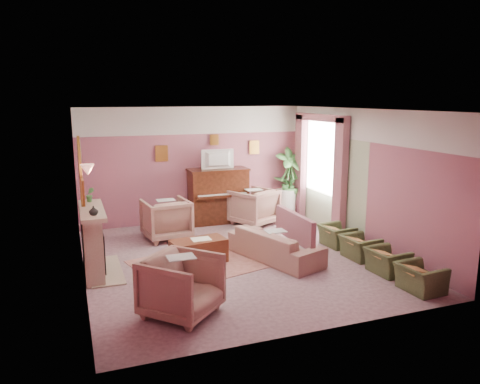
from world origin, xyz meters
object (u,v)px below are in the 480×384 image
object	(u,v)px
floral_armchair_front	(182,283)
side_table	(285,203)
floral_armchair_right	(254,205)
piano	(218,196)
floral_armchair_left	(166,217)
olive_chair_c	(360,244)
sofa	(275,239)
olive_chair_a	(420,274)
olive_chair_b	(387,257)
television	(219,158)
olive_chair_d	(337,232)
coffee_table	(199,251)

from	to	relation	value
floral_armchair_front	side_table	xyz separation A→B (m)	(3.80, 4.56, -0.13)
floral_armchair_right	side_table	xyz separation A→B (m)	(1.06, 0.46, -0.13)
piano	side_table	size ratio (longest dim) A/B	2.00
floral_armchair_left	olive_chair_c	size ratio (longest dim) A/B	1.43
sofa	floral_armchair_left	xyz separation A→B (m)	(-1.66, 2.04, 0.09)
sofa	olive_chair_a	world-z (taller)	sofa
olive_chair_b	olive_chair_c	size ratio (longest dim) A/B	1.00
piano	olive_chair_c	size ratio (longest dim) A/B	2.07
television	olive_chair_c	world-z (taller)	television
olive_chair_d	side_table	size ratio (longest dim) A/B	0.96
olive_chair_a	olive_chair_c	distance (m)	1.64
coffee_table	olive_chair_c	distance (m)	3.05
olive_chair_a	olive_chair_b	distance (m)	0.82
piano	olive_chair_b	distance (m)	4.63
television	olive_chair_d	distance (m)	3.37
olive_chair_a	olive_chair_b	bearing A→B (deg)	90.00
floral_armchair_left	olive_chair_c	distance (m)	4.08
sofa	olive_chair_d	size ratio (longest dim) A/B	2.89
coffee_table	olive_chair_a	distance (m)	3.84
floral_armchair_left	television	bearing A→B (deg)	30.36
olive_chair_b	floral_armchair_front	bearing A→B (deg)	-175.00
floral_armchair_right	olive_chair_d	bearing A→B (deg)	-65.29
coffee_table	television	bearing A→B (deg)	64.60
floral_armchair_left	olive_chair_c	world-z (taller)	floral_armchair_left
floral_armchair_right	floral_armchair_front	world-z (taller)	same
piano	floral_armchair_front	xyz separation A→B (m)	(-2.01, -4.61, -0.17)
television	floral_armchair_left	world-z (taller)	television
coffee_table	olive_chair_b	bearing A→B (deg)	-29.23
sofa	olive_chair_c	distance (m)	1.62
side_table	floral_armchair_left	bearing A→B (deg)	-165.15
piano	floral_armchair_front	world-z (taller)	piano
olive_chair_d	coffee_table	bearing A→B (deg)	179.90
television	coffee_table	size ratio (longest dim) A/B	0.80
piano	floral_armchair_left	size ratio (longest dim) A/B	1.45
piano	television	xyz separation A→B (m)	(0.00, -0.05, 0.95)
floral_armchair_right	olive_chair_d	world-z (taller)	floral_armchair_right
olive_chair_c	olive_chair_d	bearing A→B (deg)	90.00
television	floral_armchair_left	bearing A→B (deg)	-149.64
coffee_table	floral_armchair_front	size ratio (longest dim) A/B	1.04
coffee_table	floral_armchair_left	xyz separation A→B (m)	(-0.25, 1.73, 0.26)
olive_chair_c	olive_chair_b	bearing A→B (deg)	-90.00
olive_chair_c	olive_chair_d	xyz separation A→B (m)	(0.00, 0.82, 0.00)
sofa	floral_armchair_front	distance (m)	2.75
sofa	olive_chair_c	xyz separation A→B (m)	(1.53, -0.51, -0.10)
coffee_table	floral_armchair_front	bearing A→B (deg)	-111.58
olive_chair_a	side_table	xyz separation A→B (m)	(0.08, 5.06, 0.06)
olive_chair_c	sofa	bearing A→B (deg)	161.54
coffee_table	olive_chair_a	xyz separation A→B (m)	(2.94, -2.47, 0.07)
television	floral_armchair_left	distance (m)	2.04
olive_chair_c	side_table	world-z (taller)	side_table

